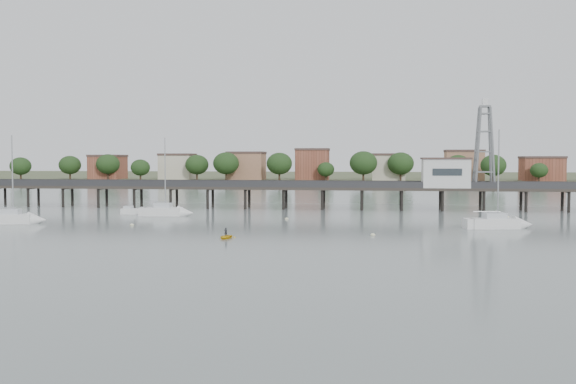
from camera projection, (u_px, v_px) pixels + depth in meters
name	position (u px, v px, depth m)	size (l,w,h in m)	color
ground_plane	(231.00, 262.00, 56.57)	(500.00, 500.00, 0.00)	slate
pier	(304.00, 188.00, 115.77)	(150.00, 5.00, 5.50)	#2D2823
pier_building	(446.00, 172.00, 112.34)	(8.40, 5.40, 5.30)	silver
lattice_tower	(484.00, 147.00, 111.26)	(3.20, 3.20, 15.50)	slate
sailboat_b	(171.00, 212.00, 102.12)	(8.00, 2.65, 13.09)	white
sailboat_a	(19.00, 219.00, 90.10)	(8.19, 3.86, 13.07)	white
sailboat_c	(504.00, 223.00, 83.83)	(8.56, 4.02, 13.62)	white
white_tender	(133.00, 211.00, 105.06)	(3.89, 1.66, 1.50)	white
yellow_dinghy	(226.00, 238.00, 73.25)	(1.90, 0.55, 2.67)	yellow
dinghy_occupant	(226.00, 238.00, 73.25)	(0.35, 0.97, 0.23)	black
mooring_buoys	(322.00, 224.00, 88.10)	(91.75, 26.74, 0.39)	#EEEDB9
far_shore	(346.00, 176.00, 293.65)	(500.00, 170.00, 10.40)	#475133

